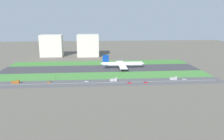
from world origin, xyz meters
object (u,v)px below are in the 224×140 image
Objects in this scene: hangar_building at (88,45)px; airliner at (122,64)px; car_0 at (146,82)px; car_1 at (129,83)px; car_2 at (49,82)px; truck_2 at (114,80)px; fuel_tank_west at (93,49)px; car_3 at (87,81)px; car_4 at (185,79)px; truck_1 at (173,78)px; traffic_light at (56,77)px; truck_0 at (16,82)px; terminal_building at (52,46)px.

airliner is at bearing -65.94° from hangar_building.
airliner is at bearing -77.47° from car_0.
airliner reaches higher than car_1.
airliner is at bearing 36.62° from car_2.
truck_2 is 19.47m from car_1.
truck_2 reaches higher than car_1.
fuel_tank_west is at bearing -75.84° from car_0.
car_4 is at bearing 0.00° from car_3.
truck_1 is 37.31m from car_0.
car_2 is (-73.53, 0.00, -0.75)m from truck_2.
traffic_light is (6.48, 7.99, 3.37)m from car_2.
car_2 and car_4 have the same top height.
truck_0 reaches higher than car_3.
car_0 is 145.88m from truck_0.
car_2 is 0.11× the size of hangar_building.
airliner is 14.77× the size of car_1.
car_4 is at bearing -3.01° from traffic_light.
traffic_light is at bearing 10.49° from truck_0.
car_2 is at bearing 180.00° from truck_2.
terminal_building is (-118.65, 192.00, 19.45)m from car_1.
car_0 is 103.96m from traffic_light.
hangar_building is (-2.15, 182.00, 19.50)m from car_3.
car_2 is 1.00× the size of car_3.
car_4 and car_0 have the same top height.
traffic_light reaches higher than car_4.
truck_0 is at bearing -92.60° from terminal_building.
car_0 is 244.50m from fuel_tank_west.
truck_2 is at bearing -83.84° from fuel_tank_west.
terminal_building reaches higher than car_4.
car_4 is 0.11× the size of hangar_building.
car_1 is (90.21, -10.00, 0.00)m from car_2.
fuel_tank_west is at bearing 104.95° from airliner.
truck_1 is at bearing -46.42° from terminal_building.
terminal_building is at bearing 133.58° from truck_1.
airliner is 95.61m from car_4.
airliner is 83.84m from car_3.
truck_2 is 30.79m from car_3.
fuel_tank_west is (49.04, 227.00, 6.05)m from car_2.
traffic_light reaches higher than car_3.
truck_1 is at bearing -0.00° from car_2.
traffic_light is at bearing -101.00° from fuel_tank_west.
truck_1 is at bearing -169.61° from car_1.
car_4 is 0.61× the size of traffic_light.
truck_1 is 0.21× the size of hangar_building.
car_1 is 1.00× the size of car_0.
car_3 is at bearing -89.32° from hangar_building.
truck_2 is (-17.97, -68.00, -4.56)m from airliner.
hangar_building reaches higher than airliner.
car_4 is 0.11× the size of terminal_building.
truck_0 reaches higher than car_4.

